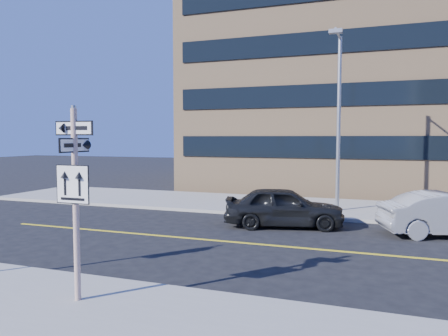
% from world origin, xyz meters
% --- Properties ---
extents(ground, '(120.00, 120.00, 0.00)m').
position_xyz_m(ground, '(0.00, 0.00, 0.00)').
color(ground, black).
rests_on(ground, ground).
extents(sign_pole, '(0.92, 0.92, 4.06)m').
position_xyz_m(sign_pole, '(0.00, -2.51, 2.44)').
color(sign_pole, white).
rests_on(sign_pole, near_sidewalk).
extents(parked_car_a, '(2.98, 5.03, 1.60)m').
position_xyz_m(parked_car_a, '(2.29, 7.13, 0.80)').
color(parked_car_a, black).
rests_on(parked_car_a, ground).
extents(streetlight_a, '(0.55, 2.25, 8.00)m').
position_xyz_m(streetlight_a, '(4.00, 10.76, 4.76)').
color(streetlight_a, gray).
rests_on(streetlight_a, far_sidewalk).
extents(building_brick, '(18.00, 18.00, 18.00)m').
position_xyz_m(building_brick, '(2.00, 25.00, 9.00)').
color(building_brick, tan).
rests_on(building_brick, ground).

